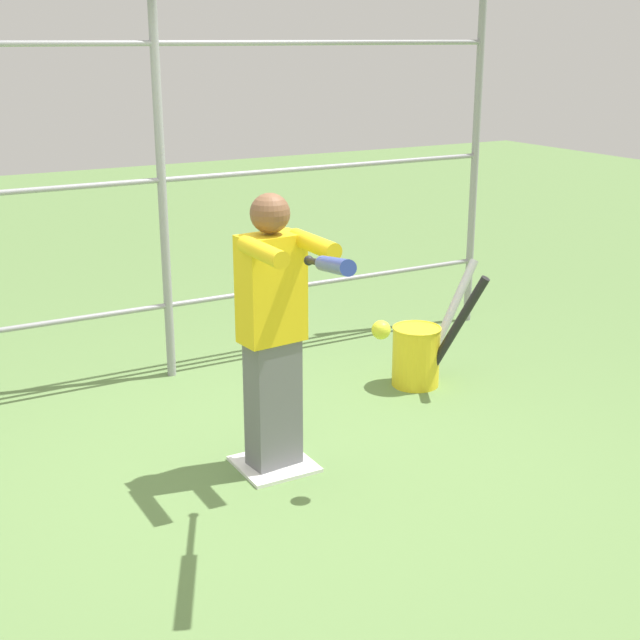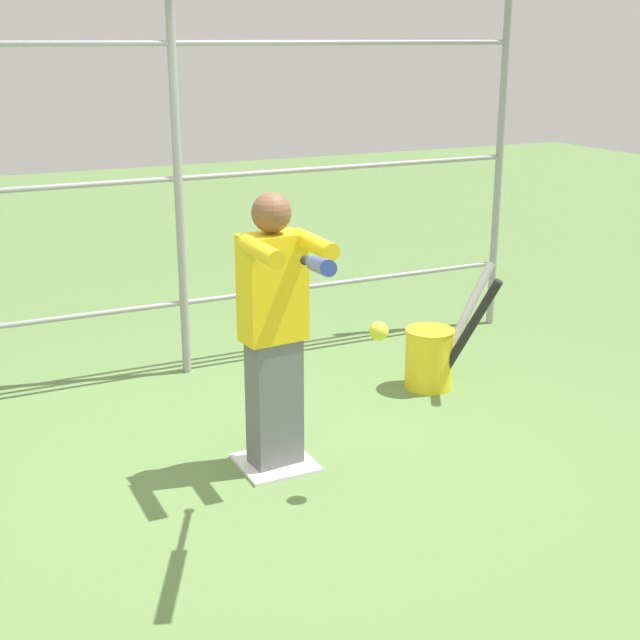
{
  "view_description": "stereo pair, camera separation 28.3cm",
  "coord_description": "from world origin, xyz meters",
  "px_view_note": "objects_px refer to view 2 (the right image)",
  "views": [
    {
      "loc": [
        1.97,
        3.99,
        2.26
      ],
      "look_at": [
        -0.18,
        0.2,
        0.87
      ],
      "focal_mm": 50.0,
      "sensor_mm": 36.0,
      "label": 1
    },
    {
      "loc": [
        1.71,
        4.13,
        2.26
      ],
      "look_at": [
        -0.18,
        0.2,
        0.87
      ],
      "focal_mm": 50.0,
      "sensor_mm": 36.0,
      "label": 2
    }
  ],
  "objects_px": {
    "batter": "(274,325)",
    "baseball_bat_swinging": "(318,265)",
    "bat_bucket": "(434,354)",
    "softball_in_flight": "(379,331)"
  },
  "relations": [
    {
      "from": "batter",
      "to": "baseball_bat_swinging",
      "type": "height_order",
      "value": "batter"
    },
    {
      "from": "baseball_bat_swinging",
      "to": "bat_bucket",
      "type": "distance_m",
      "value": 2.47
    },
    {
      "from": "baseball_bat_swinging",
      "to": "bat_bucket",
      "type": "bearing_deg",
      "value": -136.26
    },
    {
      "from": "baseball_bat_swinging",
      "to": "softball_in_flight",
      "type": "distance_m",
      "value": 0.83
    },
    {
      "from": "softball_in_flight",
      "to": "batter",
      "type": "bearing_deg",
      "value": -54.14
    },
    {
      "from": "baseball_bat_swinging",
      "to": "softball_in_flight",
      "type": "bearing_deg",
      "value": -142.03
    },
    {
      "from": "baseball_bat_swinging",
      "to": "bat_bucket",
      "type": "relative_size",
      "value": 1.07
    },
    {
      "from": "baseball_bat_swinging",
      "to": "softball_in_flight",
      "type": "height_order",
      "value": "baseball_bat_swinging"
    },
    {
      "from": "softball_in_flight",
      "to": "bat_bucket",
      "type": "bearing_deg",
      "value": -133.72
    },
    {
      "from": "baseball_bat_swinging",
      "to": "softball_in_flight",
      "type": "xyz_separation_m",
      "value": [
        -0.53,
        -0.41,
        -0.49
      ]
    }
  ]
}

